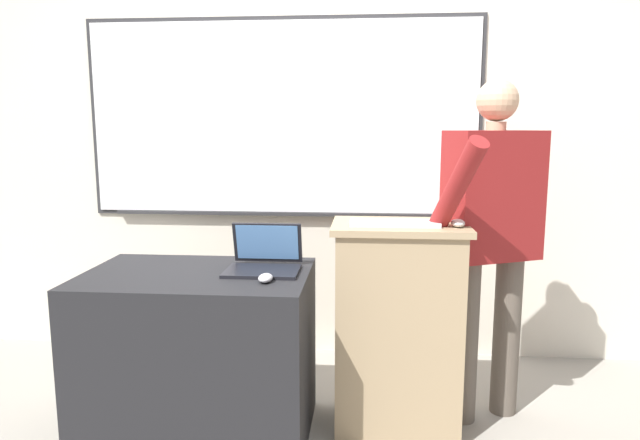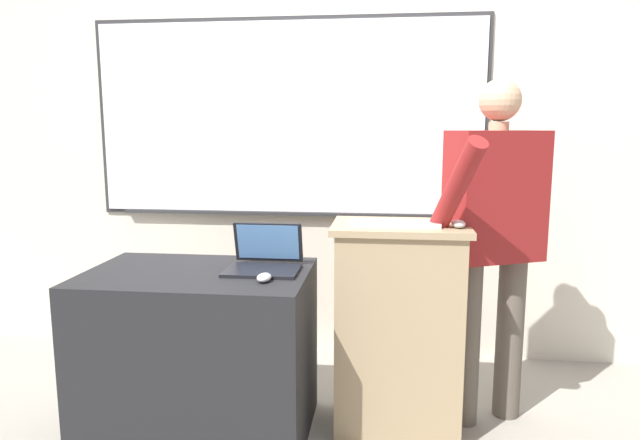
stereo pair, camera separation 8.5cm
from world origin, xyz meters
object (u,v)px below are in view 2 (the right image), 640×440
(lectern_podium, at_px, (398,327))
(wireless_keyboard, at_px, (395,224))
(laptop, at_px, (265,258))
(computer_mouse_by_laptop, at_px, (264,277))
(person_presenter, at_px, (494,230))
(computer_mouse_by_keyboard, at_px, (458,224))
(side_desk, at_px, (200,353))

(lectern_podium, distance_m, wireless_keyboard, 0.50)
(laptop, relative_size, computer_mouse_by_laptop, 3.28)
(computer_mouse_by_laptop, bearing_deg, person_presenter, 22.17)
(computer_mouse_by_keyboard, bearing_deg, side_desk, -175.64)
(person_presenter, height_order, wireless_keyboard, person_presenter)
(side_desk, height_order, computer_mouse_by_laptop, computer_mouse_by_laptop)
(laptop, height_order, computer_mouse_by_laptop, laptop)
(wireless_keyboard, relative_size, computer_mouse_by_laptop, 3.98)
(computer_mouse_by_keyboard, bearing_deg, laptop, -179.65)
(wireless_keyboard, xyz_separation_m, computer_mouse_by_laptop, (-0.54, -0.23, -0.20))
(lectern_podium, relative_size, laptop, 3.00)
(side_desk, height_order, person_presenter, person_presenter)
(computer_mouse_by_laptop, relative_size, computer_mouse_by_keyboard, 1.00)
(laptop, xyz_separation_m, wireless_keyboard, (0.59, 0.02, 0.17))
(lectern_podium, xyz_separation_m, side_desk, (-0.91, -0.15, -0.11))
(lectern_podium, distance_m, computer_mouse_by_laptop, 0.70)
(wireless_keyboard, distance_m, computer_mouse_by_keyboard, 0.28)
(person_presenter, bearing_deg, side_desk, 168.13)
(computer_mouse_by_keyboard, bearing_deg, wireless_keyboard, 176.89)
(computer_mouse_by_laptop, distance_m, computer_mouse_by_keyboard, 0.87)
(wireless_keyboard, bearing_deg, laptop, -178.01)
(lectern_podium, xyz_separation_m, computer_mouse_by_laptop, (-0.57, -0.28, 0.30))
(lectern_podium, xyz_separation_m, person_presenter, (0.44, 0.13, 0.45))
(wireless_keyboard, height_order, computer_mouse_by_laptop, wireless_keyboard)
(lectern_podium, xyz_separation_m, wireless_keyboard, (-0.03, -0.05, 0.50))
(lectern_podium, relative_size, person_presenter, 0.60)
(person_presenter, bearing_deg, lectern_podium, 172.52)
(person_presenter, height_order, computer_mouse_by_keyboard, person_presenter)
(person_presenter, relative_size, wireless_keyboard, 4.10)
(computer_mouse_by_laptop, xyz_separation_m, computer_mouse_by_keyboard, (0.82, 0.22, 0.21))
(side_desk, bearing_deg, person_presenter, 11.83)
(laptop, bearing_deg, person_presenter, 10.72)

